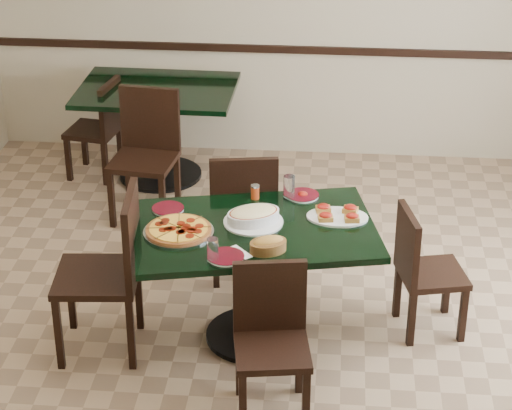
# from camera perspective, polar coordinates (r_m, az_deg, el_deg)

# --- Properties ---
(floor) EXTENTS (5.50, 5.50, 0.00)m
(floor) POSITION_cam_1_polar(r_m,az_deg,el_deg) (6.06, 0.93, -7.52)
(floor) COLOR #8D7051
(floor) RESTS_ON ground
(room_shell) EXTENTS (5.50, 5.50, 5.50)m
(room_shell) POSITION_cam_1_polar(r_m,az_deg,el_deg) (7.11, 10.40, 8.01)
(room_shell) COLOR white
(room_shell) RESTS_ON floor
(main_table) EXTENTS (1.53, 1.16, 0.75)m
(main_table) POSITION_cam_1_polar(r_m,az_deg,el_deg) (5.75, -0.08, -2.87)
(main_table) COLOR black
(main_table) RESTS_ON floor
(back_table) EXTENTS (1.22, 0.89, 0.75)m
(back_table) POSITION_cam_1_polar(r_m,az_deg,el_deg) (7.84, -5.62, 5.14)
(back_table) COLOR black
(back_table) RESTS_ON floor
(chair_far) EXTENTS (0.49, 0.49, 0.91)m
(chair_far) POSITION_cam_1_polar(r_m,az_deg,el_deg) (6.38, -0.74, -0.23)
(chair_far) COLOR black
(chair_far) RESTS_ON floor
(chair_near) EXTENTS (0.44, 0.44, 0.83)m
(chair_near) POSITION_cam_1_polar(r_m,az_deg,el_deg) (5.28, 0.86, -7.26)
(chair_near) COLOR black
(chair_near) RESTS_ON floor
(chair_right) EXTENTS (0.45, 0.45, 0.80)m
(chair_right) POSITION_cam_1_polar(r_m,az_deg,el_deg) (5.97, 9.42, -3.47)
(chair_right) COLOR black
(chair_right) RESTS_ON floor
(chair_left) EXTENTS (0.51, 0.51, 1.01)m
(chair_left) POSITION_cam_1_polar(r_m,az_deg,el_deg) (5.72, -8.20, -3.36)
(chair_left) COLOR black
(chair_left) RESTS_ON floor
(back_chair_near) EXTENTS (0.49, 0.49, 0.95)m
(back_chair_near) POSITION_cam_1_polar(r_m,az_deg,el_deg) (7.27, -6.27, 3.34)
(back_chair_near) COLOR black
(back_chair_near) RESTS_ON floor
(back_chair_left) EXTENTS (0.43, 0.43, 0.80)m
(back_chair_left) POSITION_cam_1_polar(r_m,az_deg,el_deg) (7.94, -8.87, 4.57)
(back_chair_left) COLOR black
(back_chair_left) RESTS_ON floor
(pepperoni_pizza) EXTENTS (0.40, 0.40, 0.04)m
(pepperoni_pizza) POSITION_cam_1_polar(r_m,az_deg,el_deg) (5.62, -4.45, -1.43)
(pepperoni_pizza) COLOR #ABABB1
(pepperoni_pizza) RESTS_ON main_table
(lasagna_casserole) EXTENTS (0.37, 0.34, 0.09)m
(lasagna_casserole) POSITION_cam_1_polar(r_m,az_deg,el_deg) (5.69, -0.15, -0.62)
(lasagna_casserole) COLOR silver
(lasagna_casserole) RESTS_ON main_table
(bread_basket) EXTENTS (0.25, 0.22, 0.09)m
(bread_basket) POSITION_cam_1_polar(r_m,az_deg,el_deg) (5.41, 0.70, -2.29)
(bread_basket) COLOR brown
(bread_basket) RESTS_ON main_table
(bruschetta_platter) EXTENTS (0.36, 0.25, 0.05)m
(bruschetta_platter) POSITION_cam_1_polar(r_m,az_deg,el_deg) (5.77, 4.68, -0.55)
(bruschetta_platter) COLOR silver
(bruschetta_platter) RESTS_ON main_table
(side_plate_near) EXTENTS (0.20, 0.20, 0.02)m
(side_plate_near) POSITION_cam_1_polar(r_m,az_deg,el_deg) (5.36, -1.74, -2.98)
(side_plate_near) COLOR silver
(side_plate_near) RESTS_ON main_table
(side_plate_far_r) EXTENTS (0.20, 0.20, 0.03)m
(side_plate_far_r) POSITION_cam_1_polar(r_m,az_deg,el_deg) (6.01, 2.69, 0.57)
(side_plate_far_r) COLOR silver
(side_plate_far_r) RESTS_ON main_table
(side_plate_far_l) EXTENTS (0.19, 0.19, 0.02)m
(side_plate_far_l) POSITION_cam_1_polar(r_m,az_deg,el_deg) (5.87, -5.05, -0.21)
(side_plate_far_l) COLOR silver
(side_plate_far_l) RESTS_ON main_table
(napkin_setting) EXTENTS (0.22, 0.22, 0.01)m
(napkin_setting) POSITION_cam_1_polar(r_m,az_deg,el_deg) (5.39, -1.33, -2.87)
(napkin_setting) COLOR white
(napkin_setting) RESTS_ON main_table
(water_glass_a) EXTENTS (0.07, 0.07, 0.15)m
(water_glass_a) POSITION_cam_1_polar(r_m,az_deg,el_deg) (5.96, 1.90, 1.02)
(water_glass_a) COLOR white
(water_glass_a) RESTS_ON main_table
(water_glass_b) EXTENTS (0.06, 0.06, 0.13)m
(water_glass_b) POSITION_cam_1_polar(r_m,az_deg,el_deg) (5.31, -2.49, -2.58)
(water_glass_b) COLOR white
(water_glass_b) RESTS_ON main_table
(pepper_shaker) EXTENTS (0.05, 0.05, 0.09)m
(pepper_shaker) POSITION_cam_1_polar(r_m,az_deg,el_deg) (5.96, -0.05, 0.77)
(pepper_shaker) COLOR #BC3714
(pepper_shaker) RESTS_ON main_table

